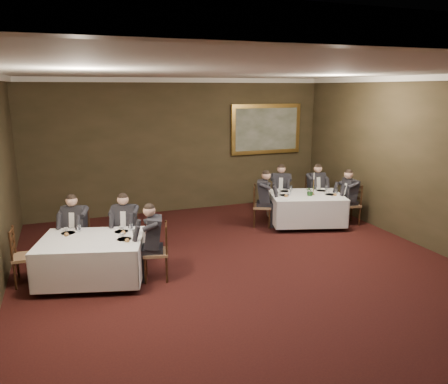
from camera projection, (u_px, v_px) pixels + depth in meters
ground at (258, 284)px, 7.40m from camera, size 10.00×10.00×0.00m
ceiling at (262, 71)px, 6.58m from camera, size 8.00×10.00×0.10m
back_wall at (181, 146)px, 11.55m from camera, size 8.00×0.10×3.50m
crown_molding at (262, 75)px, 6.60m from camera, size 8.00×10.00×0.12m
table_main at (306, 207)px, 10.52m from camera, size 2.01×1.73×0.67m
table_second at (92, 257)px, 7.43m from camera, size 2.00×1.71×0.67m
chair_main_backleft at (280, 204)px, 11.38m from camera, size 0.58×0.57×1.00m
diner_main_backleft at (280, 196)px, 11.31m from camera, size 0.57×0.61×1.35m
chair_main_backright at (315, 204)px, 11.43m from camera, size 0.47×0.45×1.00m
diner_main_backright at (315, 196)px, 11.37m from camera, size 0.44×0.51×1.35m
chair_main_endleft at (261, 214)px, 10.49m from camera, size 0.57×0.58×1.00m
diner_main_endleft at (262, 205)px, 10.43m from camera, size 0.61×0.57×1.35m
chair_main_endright at (349, 213)px, 10.63m from camera, size 0.47×0.48×1.00m
diner_main_endright at (350, 204)px, 10.57m from camera, size 0.52×0.45×1.35m
chair_sec_backleft at (77, 248)px, 8.28m from camera, size 0.57×0.56×1.00m
diner_sec_backleft at (76, 237)px, 8.22m from camera, size 0.56×0.60×1.35m
chair_sec_backright at (127, 247)px, 8.36m from camera, size 0.56×0.55×1.00m
diner_sec_backright at (126, 235)px, 8.30m from camera, size 0.55×0.59×1.35m
chair_sec_endright at (157, 263)px, 7.56m from camera, size 0.50×0.52×1.00m
diner_sec_endright at (156, 251)px, 7.51m from camera, size 0.55×0.49×1.35m
chair_sec_endleft at (27, 268)px, 7.37m from camera, size 0.44×0.46×1.00m
centerpiece at (310, 190)px, 10.30m from camera, size 0.24×0.21×0.25m
candlestick at (314, 186)px, 10.37m from camera, size 0.08×0.08×0.55m
place_setting_table_main at (286, 190)px, 10.79m from camera, size 0.33×0.31×0.14m
place_setting_table_second at (71, 230)px, 7.70m from camera, size 0.33×0.31×0.14m
painting at (266, 129)px, 12.24m from camera, size 2.09×0.09×1.38m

